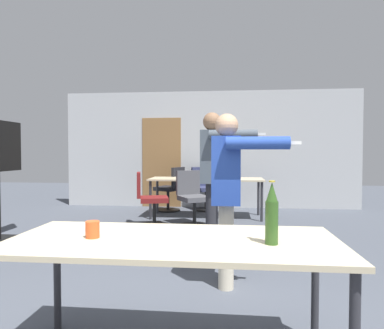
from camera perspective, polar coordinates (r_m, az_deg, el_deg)
back_wall at (r=7.84m, az=2.70°, el=2.47°), size 6.69×0.12×2.65m
conference_table_near at (r=2.03m, az=-3.14°, el=-14.01°), size 1.89×0.81×0.75m
conference_table_far at (r=6.61m, az=2.39°, el=-2.86°), size 2.17×0.76×0.75m
person_right_polo at (r=4.46m, az=3.54°, el=-0.31°), size 0.79×0.70×1.77m
person_far_watching at (r=3.22m, az=6.02°, el=-3.13°), size 0.75×0.69×1.61m
office_chair_far_left at (r=5.88m, az=0.11°, el=-5.92°), size 0.65×0.68×0.94m
office_chair_mid_tucked at (r=7.50m, az=2.07°, el=-4.26°), size 0.65×0.68×0.93m
office_chair_far_right at (r=7.33m, az=-3.52°, el=-4.33°), size 0.66×0.62×0.94m
office_chair_near_pushed at (r=5.88m, az=-7.06°, el=-6.08°), size 0.61×0.56×0.92m
beer_bottle at (r=1.91m, az=13.15°, el=-8.09°), size 0.07×0.07×0.34m
drink_cup at (r=2.10m, az=-16.25°, el=-10.36°), size 0.08×0.08×0.10m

